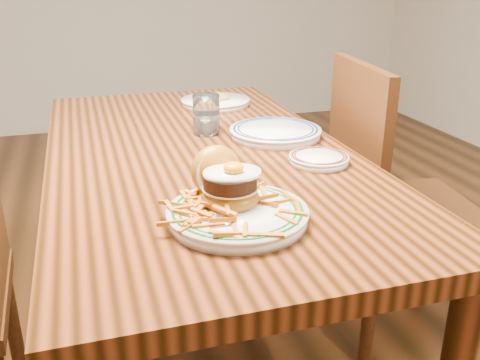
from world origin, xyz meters
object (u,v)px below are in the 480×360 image
object	(u,v)px
table	(200,177)
chair_right	(389,198)
main_plate	(234,202)
side_plate	(319,158)

from	to	relation	value
table	chair_right	bearing A→B (deg)	-1.22
table	chair_right	xyz separation A→B (m)	(0.64, -0.01, -0.14)
main_plate	side_plate	distance (m)	0.41
table	main_plate	size ratio (longest dim) A/B	5.19
chair_right	side_plate	world-z (taller)	chair_right
chair_right	side_plate	size ratio (longest dim) A/B	5.76
chair_right	side_plate	distance (m)	0.48
table	chair_right	size ratio (longest dim) A/B	1.64
table	side_plate	bearing A→B (deg)	-37.07
chair_right	side_plate	xyz separation A→B (m)	(-0.36, -0.20, 0.24)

